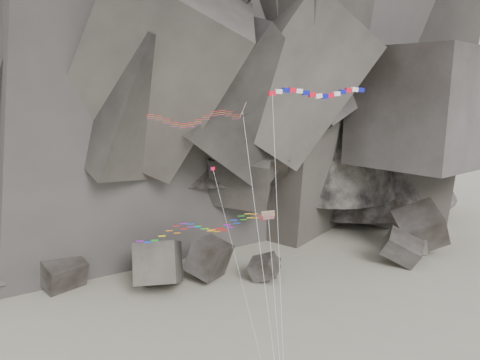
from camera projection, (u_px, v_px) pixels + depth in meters
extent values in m
cube|color=#47423F|center=(401.00, 257.00, 82.30)|extent=(8.00, 7.69, 7.15)
cube|color=#47423F|center=(264.00, 273.00, 76.44)|extent=(6.19, 5.31, 5.00)
cube|color=#47423F|center=(159.00, 270.00, 73.19)|extent=(7.77, 9.70, 8.92)
cube|color=#47423F|center=(63.00, 276.00, 73.86)|extent=(8.41, 8.46, 5.68)
cube|color=#47423F|center=(415.00, 249.00, 86.29)|extent=(4.68, 5.64, 4.77)
cube|color=#47423F|center=(419.00, 239.00, 87.72)|extent=(10.47, 10.31, 10.86)
cube|color=#47423F|center=(42.00, 254.00, 79.08)|extent=(11.95, 10.92, 11.39)
cube|color=#47423F|center=(272.00, 268.00, 79.05)|extent=(3.67, 3.95, 3.27)
cube|color=#47423F|center=(209.00, 263.00, 77.19)|extent=(8.98, 8.12, 7.52)
cylinder|color=silver|center=(264.00, 279.00, 40.37)|extent=(1.65, 10.72, 28.09)
cube|color=red|center=(272.00, 93.00, 42.94)|extent=(0.65, 0.46, 0.42)
cube|color=white|center=(279.00, 91.00, 43.06)|extent=(0.68, 0.46, 0.46)
cube|color=#0E119B|center=(285.00, 90.00, 43.15)|extent=(0.70, 0.47, 0.49)
cube|color=red|center=(292.00, 90.00, 43.24)|extent=(0.70, 0.47, 0.50)
cube|color=white|center=(299.00, 91.00, 43.35)|extent=(0.69, 0.47, 0.47)
cube|color=#0E119B|center=(306.00, 93.00, 43.50)|extent=(0.66, 0.46, 0.43)
cube|color=red|center=(312.00, 95.00, 43.68)|extent=(0.68, 0.46, 0.45)
cube|color=white|center=(318.00, 96.00, 43.89)|extent=(0.70, 0.47, 0.49)
cube|color=#0E119B|center=(325.00, 96.00, 44.11)|extent=(0.71, 0.47, 0.50)
cube|color=red|center=(330.00, 95.00, 44.35)|extent=(0.69, 0.47, 0.48)
cube|color=white|center=(336.00, 94.00, 44.57)|extent=(0.67, 0.46, 0.44)
cube|color=#0E119B|center=(342.00, 92.00, 44.77)|extent=(0.67, 0.46, 0.44)
cube|color=red|center=(348.00, 90.00, 44.96)|extent=(0.70, 0.47, 0.48)
cube|color=white|center=(354.00, 89.00, 45.12)|extent=(0.71, 0.47, 0.50)
cube|color=#0E119B|center=(361.00, 90.00, 45.26)|extent=(0.70, 0.47, 0.49)
cylinder|color=silver|center=(280.00, 269.00, 40.59)|extent=(1.25, 10.95, 29.66)
cube|color=yellow|center=(268.00, 214.00, 42.83)|extent=(1.29, 0.60, 0.69)
cube|color=#0CB219|center=(269.00, 217.00, 42.73)|extent=(1.08, 0.45, 0.47)
cylinder|color=silver|center=(277.00, 332.00, 40.62)|extent=(0.42, 8.77, 18.85)
cube|color=red|center=(213.00, 169.00, 45.06)|extent=(0.45, 0.28, 0.32)
cube|color=#0E119B|center=(211.00, 169.00, 45.04)|extent=(0.18, 0.13, 0.33)
cylinder|color=silver|center=(247.00, 305.00, 41.73)|extent=(4.13, 12.81, 22.49)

